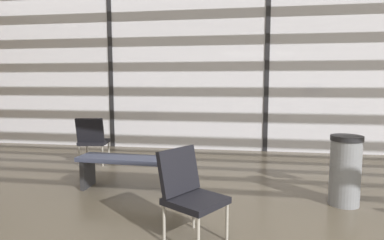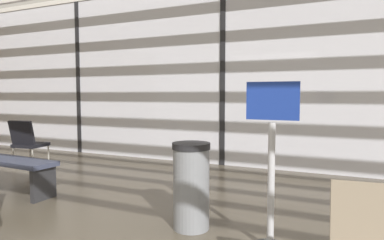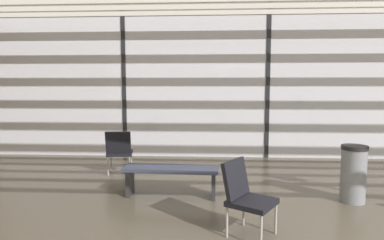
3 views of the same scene
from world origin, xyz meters
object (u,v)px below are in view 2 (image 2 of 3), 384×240
Objects in this scene: info_sign at (271,172)px; lounge_chair_1 at (27,141)px; parked_airplane at (308,69)px; waiting_bench at (9,166)px; trash_bin at (191,186)px.

lounge_chair_1 is at bearing 162.26° from info_sign.
parked_airplane reaches higher than lounge_chair_1.
parked_airplane is 7.75× the size of waiting_bench.
info_sign is at bearing 153.82° from lounge_chair_1.
parked_airplane is at bearing 72.96° from waiting_bench.
parked_airplane reaches higher than trash_bin.
lounge_chair_1 is at bearing 136.07° from waiting_bench.
info_sign reaches higher than trash_bin.
parked_airplane is 8.45m from info_sign.
parked_airplane reaches higher than info_sign.
waiting_bench is 3.60m from info_sign.
waiting_bench is 1.77× the size of trash_bin.
parked_airplane is 13.70× the size of trash_bin.
lounge_chair_1 is 0.60× the size of info_sign.
info_sign is at bearing -10.15° from trash_bin.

